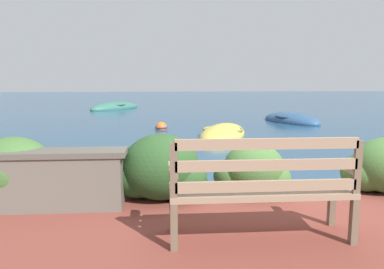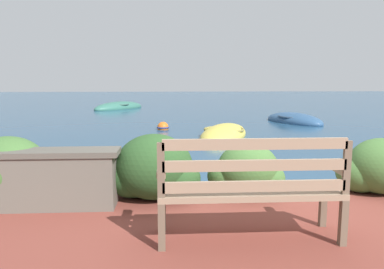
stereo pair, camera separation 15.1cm
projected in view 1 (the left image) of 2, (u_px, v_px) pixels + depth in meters
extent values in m
plane|color=navy|center=(255.00, 202.00, 4.93)|extent=(80.00, 80.00, 0.00)
cube|color=brown|center=(173.00, 209.00, 3.46)|extent=(0.06, 0.06, 0.40)
cube|color=brown|center=(332.00, 205.00, 3.58)|extent=(0.06, 0.06, 0.40)
cube|color=brown|center=(174.00, 227.00, 3.05)|extent=(0.06, 0.06, 0.40)
cube|color=brown|center=(354.00, 222.00, 3.17)|extent=(0.06, 0.06, 0.40)
cube|color=gray|center=(260.00, 191.00, 3.28)|extent=(1.58, 0.48, 0.05)
cube|color=gray|center=(267.00, 186.00, 3.06)|extent=(1.50, 0.04, 0.09)
cube|color=gray|center=(267.00, 165.00, 3.03)|extent=(1.50, 0.04, 0.09)
cube|color=gray|center=(268.00, 144.00, 3.01)|extent=(1.50, 0.04, 0.09)
cube|color=brown|center=(174.00, 170.00, 2.98)|extent=(0.06, 0.04, 0.45)
cube|color=brown|center=(358.00, 167.00, 3.09)|extent=(0.06, 0.04, 0.45)
cube|color=gray|center=(173.00, 170.00, 3.19)|extent=(0.07, 0.43, 0.05)
cube|color=gray|center=(345.00, 166.00, 3.31)|extent=(0.07, 0.43, 0.05)
cube|color=#666056|center=(26.00, 183.00, 4.00)|extent=(2.05, 0.35, 0.58)
cube|color=#565249|center=(24.00, 154.00, 3.96)|extent=(2.16, 0.39, 0.06)
ellipsoid|color=#426B33|center=(14.00, 170.00, 4.19)|extent=(0.89, 0.80, 0.76)
ellipsoid|color=#426B33|center=(34.00, 183.00, 4.18)|extent=(0.62, 0.56, 0.49)
ellipsoid|color=#284C23|center=(161.00, 167.00, 4.34)|extent=(0.90, 0.81, 0.77)
ellipsoid|color=#284C23|center=(140.00, 175.00, 4.40)|extent=(0.68, 0.61, 0.54)
ellipsoid|color=#284C23|center=(180.00, 179.00, 4.33)|extent=(0.63, 0.57, 0.50)
ellipsoid|color=#426B33|center=(254.00, 169.00, 4.52)|extent=(0.74, 0.67, 0.63)
ellipsoid|color=#426B33|center=(236.00, 175.00, 4.57)|extent=(0.56, 0.50, 0.45)
ellipsoid|color=#426B33|center=(269.00, 178.00, 4.51)|extent=(0.52, 0.47, 0.41)
ellipsoid|color=#426B33|center=(365.00, 172.00, 4.67)|extent=(0.60, 0.54, 0.48)
ellipsoid|color=#DBC64C|center=(223.00, 135.00, 10.38)|extent=(2.09, 3.18, 0.60)
torus|color=olive|center=(223.00, 129.00, 10.36)|extent=(1.46, 1.46, 0.07)
cube|color=#846647|center=(220.00, 133.00, 9.94)|extent=(0.88, 0.43, 0.04)
cube|color=#846647|center=(226.00, 129.00, 10.72)|extent=(0.88, 0.43, 0.04)
ellipsoid|color=#2D517A|center=(291.00, 121.00, 13.82)|extent=(2.11, 2.90, 0.63)
torus|color=#2D4157|center=(291.00, 116.00, 13.80)|extent=(1.51, 1.51, 0.07)
cube|color=#846647|center=(299.00, 118.00, 13.45)|extent=(0.88, 0.47, 0.04)
cube|color=#846647|center=(285.00, 116.00, 14.09)|extent=(0.88, 0.47, 0.04)
ellipsoid|color=#336B5B|center=(115.00, 108.00, 19.65)|extent=(2.85, 3.20, 0.68)
torus|color=#304F46|center=(115.00, 105.00, 19.63)|extent=(1.51, 1.51, 0.07)
cube|color=#846647|center=(108.00, 106.00, 19.23)|extent=(0.73, 0.62, 0.04)
cube|color=#846647|center=(121.00, 105.00, 19.96)|extent=(0.73, 0.62, 0.04)
sphere|color=orange|center=(161.00, 127.00, 11.88)|extent=(0.36, 0.36, 0.36)
torus|color=navy|center=(161.00, 127.00, 11.88)|extent=(0.40, 0.40, 0.04)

